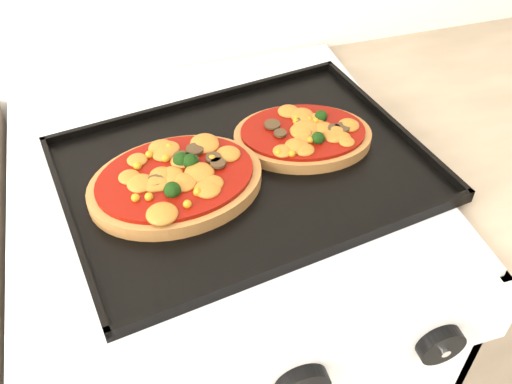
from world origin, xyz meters
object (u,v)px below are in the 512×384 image
object	(u,v)px
pizza_right	(303,134)
baking_tray	(246,168)
pizza_left	(176,180)
stove	(228,338)

from	to	relation	value
pizza_right	baking_tray	bearing A→B (deg)	-161.12
pizza_left	pizza_right	world-z (taller)	pizza_left
stove	pizza_right	bearing A→B (deg)	3.84
baking_tray	pizza_right	size ratio (longest dim) A/B	2.45
stove	pizza_right	size ratio (longest dim) A/B	4.38
stove	baking_tray	bearing A→B (deg)	-34.93
pizza_left	baking_tray	bearing A→B (deg)	7.23
pizza_left	pizza_right	xyz separation A→B (m)	(0.20, 0.05, -0.00)
baking_tray	pizza_left	size ratio (longest dim) A/B	2.11
stove	baking_tray	distance (m)	0.47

